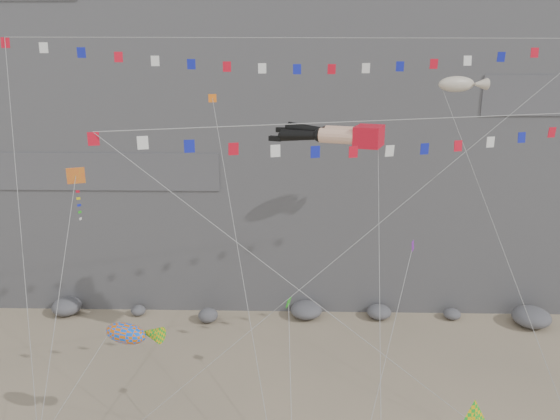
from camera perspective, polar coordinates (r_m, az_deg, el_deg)
cliff at (r=56.22m, az=2.76°, el=20.06°), size 80.00×28.00×50.00m
talus_boulders at (r=45.86m, az=2.76°, el=-10.44°), size 60.00×3.00×1.20m
legs_kite at (r=32.53m, az=6.05°, el=7.80°), size 6.89×18.44×22.67m
flag_banner_upper at (r=31.52m, az=3.64°, el=17.47°), size 32.97×12.04×27.46m
flag_banner_lower at (r=27.14m, az=13.38°, el=9.15°), size 27.22×9.54×20.37m
harlequin_kite at (r=30.69m, az=-20.57°, el=3.27°), size 1.83×9.82×17.21m
fish_windsock at (r=30.35m, az=-15.83°, el=-12.33°), size 7.27×6.49×10.18m
blimp_windsock at (r=37.74m, az=17.98°, el=12.31°), size 6.55×15.08×24.07m
small_kite_a at (r=31.49m, az=-6.89°, el=10.47°), size 5.03×12.75×22.63m
small_kite_b at (r=30.62m, az=13.61°, el=-4.07°), size 5.00×9.91×14.96m
small_kite_c at (r=28.05m, az=0.91°, el=-10.11°), size 0.98×9.31×12.39m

